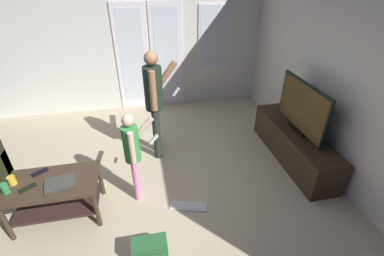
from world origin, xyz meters
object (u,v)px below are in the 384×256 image
object	(u,v)px
person_adult	(155,97)
cup_near_edge	(5,188)
coffee_table	(55,191)
person_child	(133,151)
tv_remote_black	(28,188)
cup_by_laptop	(12,180)
loose_keyboard	(189,206)
flat_screen_tv	(302,108)
backpack	(150,251)
laptop_closed	(60,183)
tv_stand	(294,145)
dvd_remote_slim	(40,172)

from	to	relation	value
person_adult	cup_near_edge	world-z (taller)	person_adult
coffee_table	person_child	bearing A→B (deg)	8.27
person_adult	tv_remote_black	xyz separation A→B (m)	(-1.45, -1.04, -0.44)
coffee_table	cup_by_laptop	distance (m)	0.44
loose_keyboard	cup_near_edge	world-z (taller)	cup_near_edge
flat_screen_tv	tv_remote_black	world-z (taller)	flat_screen_tv
cup_near_edge	person_adult	bearing A→B (deg)	32.81
cup_by_laptop	person_adult	bearing A→B (deg)	29.91
cup_near_edge	cup_by_laptop	size ratio (longest dim) A/B	1.16
flat_screen_tv	person_child	xyz separation A→B (m)	(-2.30, -0.32, -0.15)
tv_remote_black	backpack	bearing A→B (deg)	-66.79
coffee_table	laptop_closed	xyz separation A→B (m)	(0.11, -0.06, 0.15)
person_child	backpack	distance (m)	1.08
cup_near_edge	cup_by_laptop	bearing A→B (deg)	80.95
coffee_table	person_child	world-z (taller)	person_child
cup_near_edge	coffee_table	bearing A→B (deg)	11.41
person_child	laptop_closed	bearing A→B (deg)	-166.56
loose_keyboard	cup_near_edge	xyz separation A→B (m)	(-1.89, 0.12, 0.56)
coffee_table	laptop_closed	bearing A→B (deg)	-29.07
cup_by_laptop	loose_keyboard	bearing A→B (deg)	-7.33
coffee_table	flat_screen_tv	size ratio (longest dim) A/B	0.89
backpack	laptop_closed	distance (m)	1.20
loose_keyboard	laptop_closed	bearing A→B (deg)	174.20
tv_stand	dvd_remote_slim	world-z (taller)	dvd_remote_slim
loose_keyboard	coffee_table	bearing A→B (deg)	172.37
tv_stand	cup_by_laptop	distance (m)	3.63
coffee_table	flat_screen_tv	distance (m)	3.27
loose_keyboard	tv_remote_black	bearing A→B (deg)	175.47
backpack	loose_keyboard	size ratio (longest dim) A/B	0.76
cup_by_laptop	tv_remote_black	size ratio (longest dim) A/B	0.59
person_child	cup_near_edge	bearing A→B (deg)	-170.73
cup_by_laptop	dvd_remote_slim	xyz separation A→B (m)	(0.23, 0.14, -0.04)
cup_near_edge	tv_remote_black	size ratio (longest dim) A/B	0.68
tv_stand	person_adult	bearing A→B (deg)	164.83
loose_keyboard	person_child	bearing A→B (deg)	150.65
cup_by_laptop	laptop_closed	bearing A→B (deg)	-11.51
person_adult	tv_remote_black	size ratio (longest dim) A/B	9.42
backpack	dvd_remote_slim	distance (m)	1.54
coffee_table	loose_keyboard	bearing A→B (deg)	-7.63
tv_stand	backpack	bearing A→B (deg)	-151.13
cup_near_edge	dvd_remote_slim	xyz separation A→B (m)	(0.25, 0.26, -0.05)
cup_by_laptop	dvd_remote_slim	distance (m)	0.27
backpack	cup_near_edge	world-z (taller)	cup_near_edge
coffee_table	flat_screen_tv	xyz separation A→B (m)	(3.20, 0.45, 0.49)
flat_screen_tv	person_adult	size ratio (longest dim) A/B	0.68
backpack	laptop_closed	world-z (taller)	laptop_closed
coffee_table	cup_by_laptop	bearing A→B (deg)	173.80
flat_screen_tv	backpack	bearing A→B (deg)	-151.04
person_adult	laptop_closed	size ratio (longest dim) A/B	5.21
coffee_table	person_child	distance (m)	0.96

